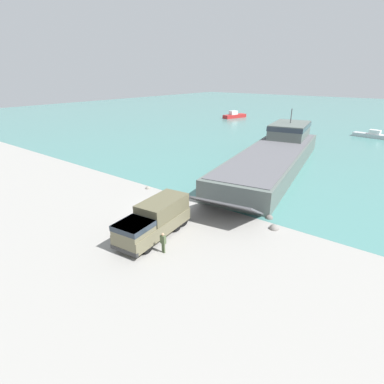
# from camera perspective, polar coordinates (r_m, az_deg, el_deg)

# --- Properties ---
(ground_plane) EXTENTS (240.00, 240.00, 0.00)m
(ground_plane) POSITION_cam_1_polar(r_m,az_deg,el_deg) (30.98, -5.60, -3.22)
(ground_plane) COLOR gray
(water_surface) EXTENTS (240.00, 180.00, 0.01)m
(water_surface) POSITION_cam_1_polar(r_m,az_deg,el_deg) (116.58, 28.53, 12.66)
(water_surface) COLOR #477F7A
(water_surface) RESTS_ON ground_plane
(landing_craft) EXTENTS (13.41, 37.66, 7.51)m
(landing_craft) POSITION_cam_1_polar(r_m,az_deg,el_deg) (47.09, 15.64, 7.14)
(landing_craft) COLOR #56605B
(landing_craft) RESTS_ON ground_plane
(military_truck) EXTENTS (3.46, 7.83, 2.93)m
(military_truck) POSITION_cam_1_polar(r_m,az_deg,el_deg) (25.47, -7.19, -5.24)
(military_truck) COLOR #6B664C
(military_truck) RESTS_ON ground_plane
(soldier_on_ramp) EXTENTS (0.44, 0.25, 1.71)m
(soldier_on_ramp) POSITION_cam_1_polar(r_m,az_deg,el_deg) (23.33, -5.52, -9.36)
(soldier_on_ramp) COLOR #475638
(soldier_on_ramp) RESTS_ON ground_plane
(moored_boat_a) EXTENTS (7.43, 2.77, 1.72)m
(moored_boat_a) POSITION_cam_1_polar(r_m,az_deg,el_deg) (77.17, 31.06, 9.29)
(moored_boat_a) COLOR #B7BABF
(moored_boat_a) RESTS_ON ground_plane
(moored_boat_b) EXTENTS (4.55, 8.41, 2.23)m
(moored_boat_b) POSITION_cam_1_polar(r_m,az_deg,el_deg) (98.66, 8.06, 14.24)
(moored_boat_b) COLOR #B22323
(moored_boat_b) RESTS_ON ground_plane
(mooring_bollard) EXTENTS (0.27, 0.27, 0.88)m
(mooring_bollard) POSITION_cam_1_polar(r_m,az_deg,el_deg) (33.79, -5.26, -0.17)
(mooring_bollard) COLOR #333338
(mooring_bollard) RESTS_ON ground_plane
(shoreline_rock_a) EXTENTS (0.72, 0.72, 0.72)m
(shoreline_rock_a) POSITION_cam_1_polar(r_m,az_deg,el_deg) (29.84, 14.49, -4.87)
(shoreline_rock_a) COLOR #66605B
(shoreline_rock_a) RESTS_ON ground_plane
(shoreline_rock_b) EXTENTS (0.88, 0.88, 0.88)m
(shoreline_rock_b) POSITION_cam_1_polar(r_m,az_deg,el_deg) (28.00, 15.35, -6.79)
(shoreline_rock_b) COLOR gray
(shoreline_rock_b) RESTS_ON ground_plane
(shoreline_rock_c) EXTENTS (0.62, 0.62, 0.62)m
(shoreline_rock_c) POSITION_cam_1_polar(r_m,az_deg,el_deg) (36.66, -8.37, 0.65)
(shoreline_rock_c) COLOR gray
(shoreline_rock_c) RESTS_ON ground_plane
(shoreline_rock_d) EXTENTS (0.53, 0.53, 0.53)m
(shoreline_rock_d) POSITION_cam_1_polar(r_m,az_deg,el_deg) (30.37, 12.92, -4.24)
(shoreline_rock_d) COLOR gray
(shoreline_rock_d) RESTS_ON ground_plane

